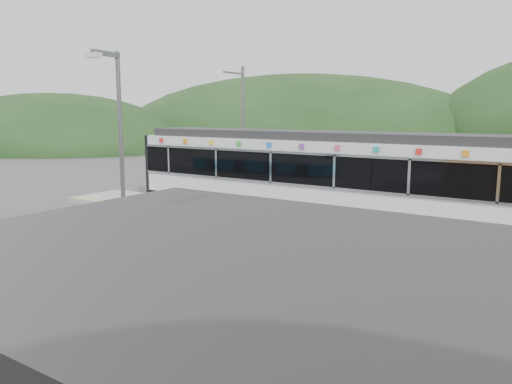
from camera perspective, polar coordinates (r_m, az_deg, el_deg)
The scene contains 8 objects.
ground at distance 16.94m, azimuth 1.21°, elevation -6.62°, with size 120.00×120.00×0.00m, color #4C4C4F.
hills at distance 19.77m, azimuth 25.37°, elevation -5.21°, with size 146.00×149.00×26.00m.
platform at distance 19.68m, azimuth 6.38°, elevation -3.98°, with size 26.00×3.20×0.30m, color #9E9E99.
yellow_line at distance 18.53m, azimuth 4.54°, elevation -4.29°, with size 26.00×0.10×0.01m, color yellow.
train at distance 21.81m, azimuth 9.42°, elevation 2.35°, with size 20.44×3.01×3.74m.
catenary_mast_west at distance 27.33m, azimuth -1.56°, elevation 7.17°, with size 0.18×1.80×7.00m.
station_shelter at distance 6.28m, azimuth 3.56°, elevation -19.98°, with size 9.20×6.20×3.00m.
lamp_post at distance 13.63m, azimuth -15.54°, elevation 4.84°, with size 0.38×1.11×6.14m.
Camera 1 is at (8.72, -13.77, 4.62)m, focal length 35.00 mm.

